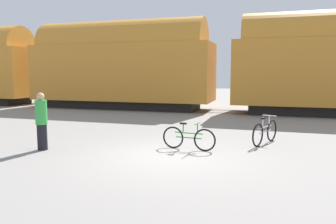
{
  "coord_description": "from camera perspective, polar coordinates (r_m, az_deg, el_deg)",
  "views": [
    {
      "loc": [
        2.62,
        -8.33,
        2.27
      ],
      "look_at": [
        -0.28,
        1.04,
        1.1
      ],
      "focal_mm": 35.0,
      "sensor_mm": 36.0,
      "label": 1
    }
  ],
  "objects": [
    {
      "name": "ground_plane",
      "position": [
        9.02,
        -0.25,
        -7.77
      ],
      "size": [
        80.0,
        80.0,
        0.0
      ],
      "primitive_type": "plane",
      "color": "gray"
    },
    {
      "name": "freight_train",
      "position": [
        19.49,
        9.57,
        8.57
      ],
      "size": [
        50.56,
        3.18,
        5.56
      ],
      "color": "black",
      "rests_on": "ground_plane"
    },
    {
      "name": "rail_near",
      "position": [
        18.9,
        9.11,
        -0.16
      ],
      "size": [
        62.56,
        0.07,
        0.01
      ],
      "primitive_type": "cube",
      "color": "#4C4238",
      "rests_on": "ground_plane"
    },
    {
      "name": "rail_far",
      "position": [
        20.31,
        9.68,
        0.31
      ],
      "size": [
        62.56,
        0.07,
        0.01
      ],
      "primitive_type": "cube",
      "color": "#4C4238",
      "rests_on": "ground_plane"
    },
    {
      "name": "bicycle_green",
      "position": [
        9.75,
        3.61,
        -4.54
      ],
      "size": [
        1.66,
        0.46,
        0.83
      ],
      "color": "black",
      "rests_on": "ground_plane"
    },
    {
      "name": "bicycle_silver",
      "position": [
        10.98,
        16.55,
        -3.37
      ],
      "size": [
        0.75,
        1.7,
        0.91
      ],
      "color": "black",
      "rests_on": "ground_plane"
    },
    {
      "name": "person_in_green",
      "position": [
        10.34,
        -21.17,
        -1.53
      ],
      "size": [
        0.34,
        0.34,
        1.7
      ],
      "rotation": [
        0.0,
        0.0,
        3.97
      ],
      "color": "black",
      "rests_on": "ground_plane"
    }
  ]
}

